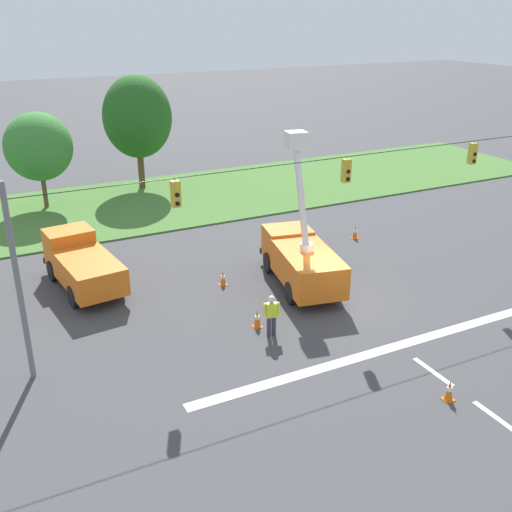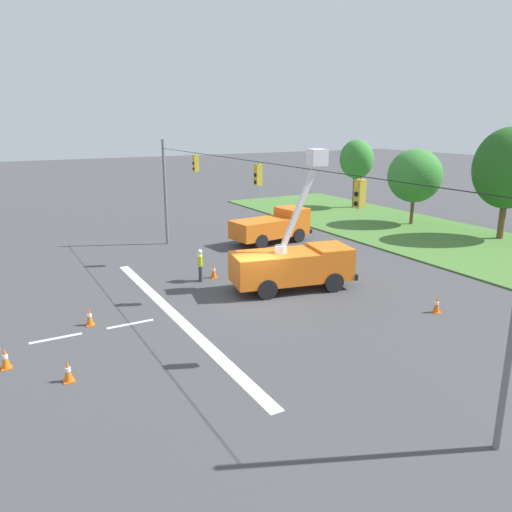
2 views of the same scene
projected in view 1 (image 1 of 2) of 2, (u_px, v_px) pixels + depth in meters
The scene contains 13 objects.
ground_plane at pixel (337, 302), 26.82m from camera, with size 200.00×200.00×0.00m, color #424244.
grass_verge at pixel (193, 196), 41.65m from camera, with size 56.00×12.00×0.10m, color #477533.
lane_markings at pixel (423, 364), 22.12m from camera, with size 17.60×15.25×0.01m.
signal_gantry at pixel (342, 208), 25.10m from camera, with size 26.20×0.33×7.20m.
tree_west at pixel (38, 147), 37.80m from camera, with size 4.24×4.48×6.24m.
tree_centre at pixel (137, 117), 41.69m from camera, with size 4.78×4.95×8.02m.
utility_truck_bucket_lift at pixel (301, 257), 28.04m from camera, with size 3.51×6.58×7.06m.
utility_truck_support_near at pixel (82, 263), 27.87m from camera, with size 2.90×6.01×2.33m.
road_worker at pixel (272, 313), 23.72m from camera, with size 0.63×0.34×1.77m.
traffic_cone_foreground_right at pixel (449, 390), 19.99m from camera, with size 0.36×0.36×0.78m.
traffic_cone_mid_left at pixel (355, 232), 34.07m from camera, with size 0.36×0.36×0.77m.
traffic_cone_mid_right at pixel (257, 318), 24.58m from camera, with size 0.36×0.36×0.79m.
traffic_cone_lane_edge_a at pixel (223, 278), 28.33m from camera, with size 0.36×0.36×0.74m.
Camera 1 is at (-13.99, -19.79, 12.21)m, focal length 42.00 mm.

